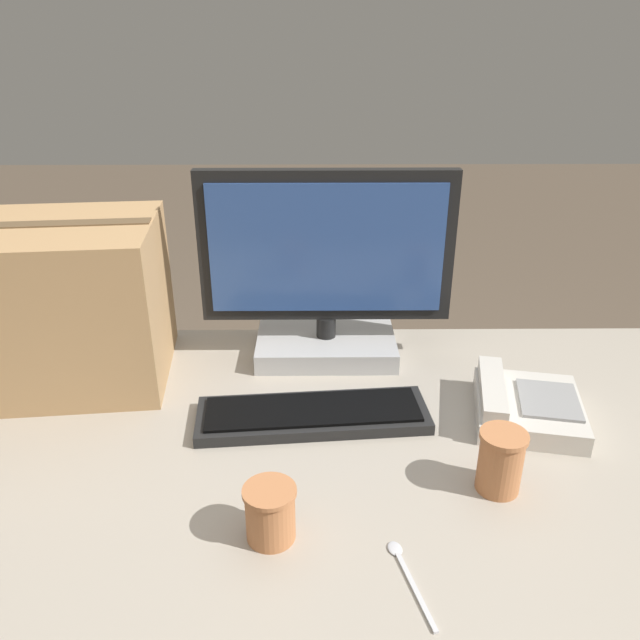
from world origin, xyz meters
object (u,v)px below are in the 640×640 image
Objects in this scene: monitor at (326,282)px; paper_cup_right at (500,461)px; keyboard at (313,414)px; desk_phone at (524,405)px; paper_cup_left at (270,513)px; cardboard_box at (54,303)px; spoon at (406,572)px.

monitor is 0.55m from paper_cup_right.
paper_cup_right is at bearing -37.77° from keyboard.
paper_cup_left reaches higher than desk_phone.
paper_cup_right is 0.23× the size of cardboard_box.
desk_phone is 0.56m from paper_cup_left.
spoon is (0.19, -0.07, -0.04)m from paper_cup_left.
keyboard is at bearing -167.64° from desk_phone.
keyboard is at bearing 78.41° from paper_cup_left.
paper_cup_right is 0.93m from cardboard_box.
desk_phone reaches higher than keyboard.
monitor is 6.20× the size of paper_cup_left.
paper_cup_left is at bearing -45.46° from cardboard_box.
paper_cup_right is (0.30, -0.20, 0.04)m from keyboard.
keyboard is (-0.03, -0.27, -0.17)m from monitor.
desk_phone is (0.38, -0.26, -0.15)m from monitor.
paper_cup_right reaches higher than spoon.
cardboard_box is (-0.54, 0.18, 0.16)m from keyboard.
paper_cup_right reaches higher than keyboard.
desk_phone is at bearing 62.93° from paper_cup_right.
paper_cup_right is 0.25m from spoon.
spoon is (0.10, -0.64, -0.18)m from monitor.
cardboard_box is (-0.57, -0.09, -0.01)m from monitor.
desk_phone is 0.47m from spoon.
desk_phone is 0.97m from cardboard_box.
monitor is 0.67m from spoon.
keyboard is at bearing 147.05° from paper_cup_right.
keyboard is 0.31m from paper_cup_left.
monitor is at bearing 80.86° from paper_cup_left.
spoon is (-0.28, -0.38, -0.02)m from desk_phone.
cardboard_box reaches higher than keyboard.
paper_cup_left is at bearing 55.51° from spoon.
spoon is 0.88m from cardboard_box.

